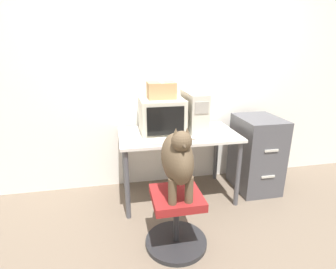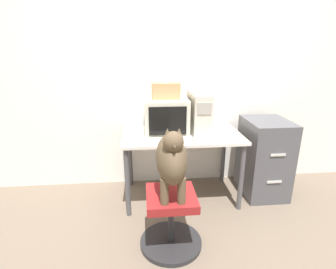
% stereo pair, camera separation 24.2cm
% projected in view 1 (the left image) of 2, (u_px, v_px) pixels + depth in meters
% --- Properties ---
extents(ground_plane, '(12.00, 12.00, 0.00)m').
position_uv_depth(ground_plane, '(185.00, 213.00, 2.71)').
color(ground_plane, '#6B5B4C').
extents(wall_back, '(8.00, 0.05, 2.60)m').
position_uv_depth(wall_back, '(170.00, 78.00, 3.04)').
color(wall_back, white).
rests_on(wall_back, ground_plane).
extents(desk, '(1.26, 0.72, 0.76)m').
position_uv_depth(desk, '(178.00, 141.00, 2.84)').
color(desk, silver).
rests_on(desk, ground_plane).
extents(crt_monitor, '(0.46, 0.48, 0.37)m').
position_uv_depth(crt_monitor, '(162.00, 115.00, 2.80)').
color(crt_monitor, beige).
rests_on(crt_monitor, desk).
extents(pc_tower, '(0.19, 0.50, 0.42)m').
position_uv_depth(pc_tower, '(194.00, 111.00, 2.84)').
color(pc_tower, beige).
rests_on(pc_tower, desk).
extents(keyboard, '(0.42, 0.17, 0.03)m').
position_uv_depth(keyboard, '(166.00, 141.00, 2.53)').
color(keyboard, beige).
rests_on(keyboard, desk).
extents(computer_mouse, '(0.07, 0.05, 0.04)m').
position_uv_depth(computer_mouse, '(193.00, 138.00, 2.61)').
color(computer_mouse, beige).
rests_on(computer_mouse, desk).
extents(office_chair, '(0.53, 0.53, 0.50)m').
position_uv_depth(office_chair, '(176.00, 220.00, 2.22)').
color(office_chair, '#262628').
rests_on(office_chair, ground_plane).
extents(dog, '(0.24, 0.50, 0.60)m').
position_uv_depth(dog, '(177.00, 158.00, 2.02)').
color(dog, brown).
rests_on(dog, office_chair).
extents(filing_cabinet, '(0.46, 0.58, 0.88)m').
position_uv_depth(filing_cabinet, '(256.00, 154.00, 3.09)').
color(filing_cabinet, '#4C4C51').
rests_on(filing_cabinet, ground_plane).
extents(cardboard_box, '(0.28, 0.22, 0.17)m').
position_uv_depth(cardboard_box, '(161.00, 90.00, 2.72)').
color(cardboard_box, tan).
rests_on(cardboard_box, crt_monitor).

